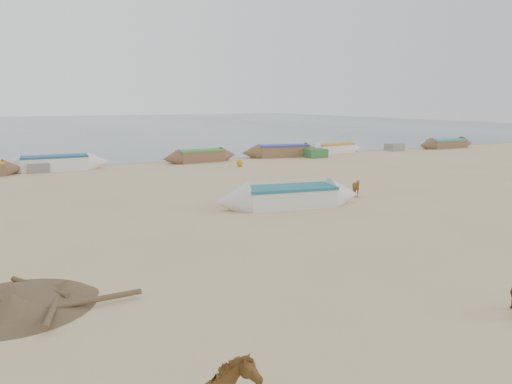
{
  "coord_description": "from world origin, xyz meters",
  "views": [
    {
      "loc": [
        -7.77,
        -11.39,
        4.15
      ],
      "look_at": [
        0.0,
        4.0,
        1.0
      ],
      "focal_mm": 35.0,
      "sensor_mm": 36.0,
      "label": 1
    }
  ],
  "objects": [
    {
      "name": "sea",
      "position": [
        0.0,
        82.0,
        0.01
      ],
      "size": [
        160.0,
        160.0,
        0.0
      ],
      "primitive_type": "plane",
      "color": "slate",
      "rests_on": "ground"
    },
    {
      "name": "ground",
      "position": [
        0.0,
        0.0,
        0.0
      ],
      "size": [
        140.0,
        140.0,
        0.0
      ],
      "primitive_type": "plane",
      "color": "tan",
      "rests_on": "ground"
    },
    {
      "name": "calf_front",
      "position": [
        5.8,
        5.77,
        0.41
      ],
      "size": [
        0.95,
        0.9,
        0.83
      ],
      "primitive_type": "imported",
      "rotation": [
        0.0,
        0.0,
        -1.19
      ],
      "color": "brown",
      "rests_on": "ground"
    },
    {
      "name": "beach_clutter",
      "position": [
        3.21,
        19.81,
        0.3
      ],
      "size": [
        45.64,
        4.4,
        0.64
      ],
      "color": "#327039",
      "rests_on": "ground"
    },
    {
      "name": "near_canoe",
      "position": [
        2.19,
        5.37,
        0.41
      ],
      "size": [
        6.19,
        2.38,
        0.83
      ],
      "primitive_type": null,
      "rotation": [
        0.0,
        0.0,
        -0.16
      ],
      "color": "silver",
      "rests_on": "ground"
    },
    {
      "name": "debris_pile",
      "position": [
        -7.84,
        -0.54,
        0.23
      ],
      "size": [
        3.26,
        3.26,
        0.47
      ],
      "primitive_type": "cone",
      "rotation": [
        0.0,
        0.0,
        0.01
      ],
      "color": "brown",
      "rests_on": "ground"
    },
    {
      "name": "waterline_canoes",
      "position": [
        0.65,
        20.9,
        0.43
      ],
      "size": [
        57.8,
        4.34,
        0.92
      ],
      "color": "brown",
      "rests_on": "ground"
    }
  ]
}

